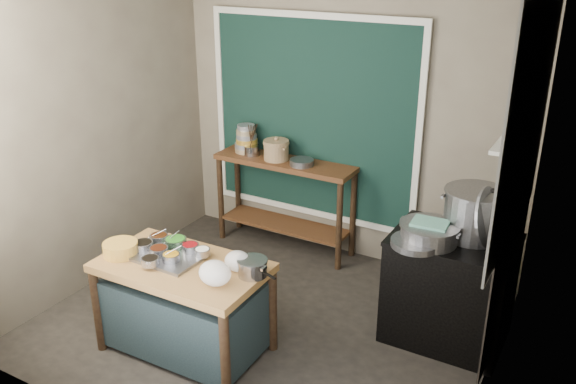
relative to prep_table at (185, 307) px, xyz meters
The scene contains 30 objects.
floor 0.80m from the prep_table, 60.26° to the left, with size 3.50×3.00×0.02m, color #2B2621.
back_wall 2.37m from the prep_table, 80.73° to the left, with size 3.50×0.02×2.80m, color #756C5A.
left_wall 1.85m from the prep_table, 156.87° to the left, with size 0.02×3.00×2.80m, color #756C5A.
right_wall 2.42m from the prep_table, 16.02° to the left, with size 0.02×3.00×2.80m, color #756C5A.
curtain_panel 2.29m from the prep_table, 90.13° to the left, with size 2.10×0.02×1.90m, color black.
curtain_frame 2.28m from the prep_table, 90.13° to the left, with size 2.22×0.03×2.02m, color beige, non-canonical shape.
tile_panel 2.80m from the prep_table, 29.02° to the left, with size 0.02×1.70×1.70m, color #B2B2AA.
soot_patch 2.46m from the prep_table, 31.03° to the left, with size 0.01×1.30×1.30m, color black.
wall_shelf 2.74m from the prep_table, 36.36° to the left, with size 0.22×0.70×0.03m, color beige.
prep_table is the anchor object (origin of this frame).
back_counter 1.90m from the prep_table, 96.20° to the left, with size 1.45×0.40×0.95m, color #4E2F16.
stove_block 2.05m from the prep_table, 34.25° to the left, with size 0.90×0.68×0.85m, color black.
stove_top 2.11m from the prep_table, 34.25° to the left, with size 0.92×0.69×0.03m, color black.
condiment_tray 0.42m from the prep_table, behind, with size 0.53×0.38×0.02m, color gray.
condiment_bowls 0.47m from the prep_table, 160.74° to the left, with size 0.58×0.47×0.07m.
yellow_basin 0.66m from the prep_table, 167.07° to the right, with size 0.26×0.26×0.10m, color #B38C30.
saucepan 0.71m from the prep_table, 12.81° to the left, with size 0.23×0.23×0.12m, color gray, non-canonical shape.
plastic_bag_a 0.61m from the prep_table, 16.00° to the right, with size 0.24×0.20×0.18m, color white.
plastic_bag_b 0.63m from the prep_table, 16.94° to the left, with size 0.20×0.17×0.15m, color white.
bowl_stack 2.15m from the prep_table, 109.39° to the left, with size 0.25×0.25×0.28m.
utensil_cup 2.05m from the prep_table, 107.13° to the left, with size 0.17×0.17×0.10m, color gray.
ceramic_crock 2.00m from the prep_table, 98.81° to the left, with size 0.27×0.27×0.18m, color olive, non-canonical shape.
wide_bowl 1.94m from the prep_table, 89.68° to the left, with size 0.23×0.23×0.06m, color gray.
stock_pot 2.29m from the prep_table, 34.83° to the left, with size 0.48×0.48×0.38m, color gray, non-canonical shape.
pot_lid 2.34m from the prep_table, 31.20° to the left, with size 0.45×0.45×0.02m, color gray.
steamer 1.92m from the prep_table, 32.69° to the left, with size 0.45×0.45×0.15m, color gray, non-canonical shape.
green_cloth 1.95m from the prep_table, 32.69° to the left, with size 0.26×0.20×0.02m, color #65AE9C.
shallow_pan 1.80m from the prep_table, 30.86° to the left, with size 0.37×0.37×0.05m, color gray.
shelf_bowl_stack 2.77m from the prep_table, 36.15° to the left, with size 0.13×0.13×0.11m.
shelf_bowl_green 2.90m from the prep_table, 40.94° to the left, with size 0.14×0.14×0.05m, color gray.
Camera 1 is at (2.29, -3.65, 2.94)m, focal length 38.00 mm.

